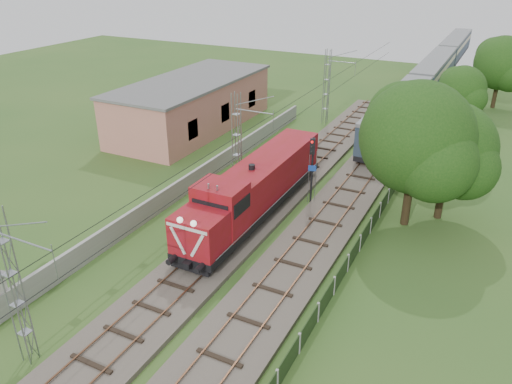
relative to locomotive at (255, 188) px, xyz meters
The scene contains 14 objects.
ground 9.41m from the locomotive, 90.00° to the right, with size 140.00×140.00×0.00m, color #2F5620.
track_main 2.97m from the locomotive, 90.00° to the right, with size 4.20×70.00×0.45m.
track_side 12.13m from the locomotive, 65.28° to the left, with size 4.20×80.00×0.45m.
catenary 4.49m from the locomotive, 135.85° to the left, with size 3.31×70.00×8.00m.
boundary_wall 7.26m from the locomotive, 156.24° to the left, with size 0.25×40.00×1.50m, color #9E9E99.
station_building 21.12m from the locomotive, 135.26° to the left, with size 8.40×20.40×5.22m.
fence 10.22m from the locomotive, 37.50° to the right, with size 0.12×32.00×1.20m.
locomotive is the anchor object (origin of this frame).
coach_rake 44.81m from the locomotive, 83.59° to the left, with size 2.94×65.53×3.40m.
signal_post 4.74m from the locomotive, 51.22° to the left, with size 0.57×0.46×5.31m.
tree_a 11.32m from the locomotive, 20.79° to the left, with size 7.75×7.38×10.04m.
tree_b 13.47m from the locomotive, 26.12° to the left, with size 6.47×6.16×8.39m.
tree_c 29.29m from the locomotive, 69.40° to the left, with size 5.15×4.91×6.68m.
tree_d 40.17m from the locomotive, 70.53° to the left, with size 6.55×6.24×8.49m.
Camera 1 is at (14.31, -18.93, 17.17)m, focal length 35.00 mm.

